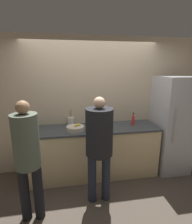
% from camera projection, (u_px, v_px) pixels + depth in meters
% --- Properties ---
extents(ground_plane, '(14.00, 14.00, 0.00)m').
position_uv_depth(ground_plane, '(97.00, 185.00, 3.10)').
color(ground_plane, '#4C4238').
extents(wall_back, '(5.20, 0.06, 2.60)m').
position_uv_depth(wall_back, '(91.00, 105.00, 3.47)').
color(wall_back, '#C6B293').
rests_on(wall_back, ground_plane).
extents(counter, '(2.39, 0.69, 0.95)m').
position_uv_depth(counter, '(94.00, 151.00, 3.35)').
color(counter, beige).
rests_on(counter, ground_plane).
extents(refrigerator, '(0.61, 0.74, 1.87)m').
position_uv_depth(refrigerator, '(171.00, 124.00, 3.45)').
color(refrigerator, '#B7B7BC').
rests_on(refrigerator, ground_plane).
extents(person_left, '(0.32, 0.32, 1.66)m').
position_uv_depth(person_left, '(27.00, 154.00, 2.20)').
color(person_left, black).
rests_on(person_left, ground_plane).
extents(person_center, '(0.40, 0.40, 1.64)m').
position_uv_depth(person_center, '(99.00, 140.00, 2.53)').
color(person_center, '#232838').
rests_on(person_center, ground_plane).
extents(fruit_bowl, '(0.31, 0.31, 0.12)m').
position_uv_depth(fruit_bowl, '(75.00, 128.00, 3.04)').
color(fruit_bowl, beige).
rests_on(fruit_bowl, counter).
extents(utensil_crock, '(0.13, 0.13, 0.30)m').
position_uv_depth(utensil_crock, '(71.00, 121.00, 3.38)').
color(utensil_crock, silver).
rests_on(utensil_crock, counter).
extents(bottle_clear, '(0.07, 0.07, 0.19)m').
position_uv_depth(bottle_clear, '(106.00, 123.00, 3.24)').
color(bottle_clear, silver).
rests_on(bottle_clear, counter).
extents(bottle_red, '(0.06, 0.06, 0.25)m').
position_uv_depth(bottle_red, '(133.00, 120.00, 3.34)').
color(bottle_red, red).
rests_on(bottle_red, counter).
extents(cup_blue, '(0.08, 0.08, 0.09)m').
position_uv_depth(cup_blue, '(101.00, 123.00, 3.33)').
color(cup_blue, '#335184').
rests_on(cup_blue, counter).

